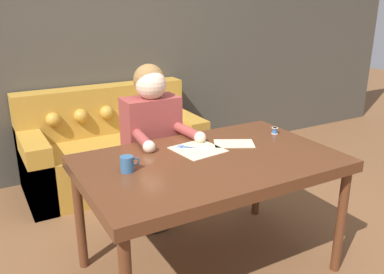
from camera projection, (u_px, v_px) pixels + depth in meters
name	position (u px, v px, depth m)	size (l,w,h in m)	color
ground_plane	(203.00, 269.00, 2.67)	(16.00, 16.00, 0.00)	brown
wall_back	(98.00, 42.00, 3.89)	(8.00, 0.06, 2.60)	#474238
dining_table	(210.00, 169.00, 2.47)	(1.55, 0.97, 0.78)	#562D19
couch	(113.00, 150.00, 3.87)	(1.63, 0.78, 0.90)	#B7842D
person	(152.00, 147.00, 2.98)	(0.45, 0.57, 1.26)	#33281E
pattern_paper_main	(198.00, 149.00, 2.58)	(0.31, 0.32, 0.00)	beige
pattern_paper_offcut	(234.00, 144.00, 2.69)	(0.31, 0.27, 0.00)	beige
scissors	(188.00, 147.00, 2.61)	(0.19, 0.19, 0.01)	silver
mug	(127.00, 164.00, 2.24)	(0.11, 0.08, 0.09)	#335B84
thread_spool	(275.00, 131.00, 2.88)	(0.04, 0.04, 0.05)	#3366B2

